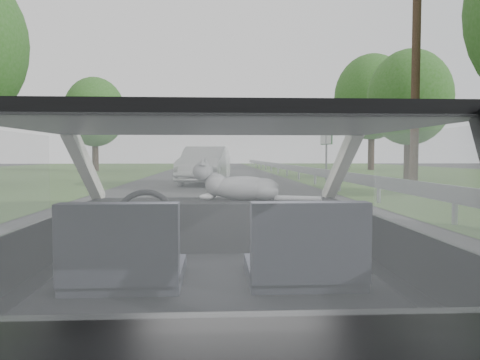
{
  "coord_description": "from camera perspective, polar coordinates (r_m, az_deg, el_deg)",
  "views": [
    {
      "loc": [
        -0.0,
        -2.34,
        1.29
      ],
      "look_at": [
        0.16,
        0.6,
        1.13
      ],
      "focal_mm": 35.0,
      "sensor_mm": 36.0,
      "label": 1
    }
  ],
  "objects": [
    {
      "name": "subject_car",
      "position": [
        2.4,
        -3.04,
        -10.47
      ],
      "size": [
        1.8,
        4.0,
        1.45
      ],
      "primitive_type": "cube",
      "color": "black",
      "rests_on": "ground"
    },
    {
      "name": "dashboard",
      "position": [
        2.99,
        -3.06,
        -5.35
      ],
      "size": [
        1.58,
        0.45,
        0.3
      ],
      "primitive_type": "cube",
      "color": "black",
      "rests_on": "subject_car"
    },
    {
      "name": "driver_seat",
      "position": [
        2.13,
        -14.0,
        -8.08
      ],
      "size": [
        0.5,
        0.72,
        0.42
      ],
      "primitive_type": "cube",
      "color": "black",
      "rests_on": "subject_car"
    },
    {
      "name": "passenger_seat",
      "position": [
        2.13,
        7.91,
        -8.02
      ],
      "size": [
        0.5,
        0.72,
        0.42
      ],
      "primitive_type": "cube",
      "color": "black",
      "rests_on": "subject_car"
    },
    {
      "name": "steering_wheel",
      "position": [
        2.72,
        -11.54,
        -4.76
      ],
      "size": [
        0.36,
        0.36,
        0.04
      ],
      "primitive_type": "torus",
      "color": "black",
      "rests_on": "dashboard"
    },
    {
      "name": "cat",
      "position": [
        2.97,
        0.36,
        -0.8
      ],
      "size": [
        0.62,
        0.33,
        0.27
      ],
      "primitive_type": "ellipsoid",
      "rotation": [
        0.0,
        0.0,
        -0.26
      ],
      "color": "#949497",
      "rests_on": "dashboard"
    },
    {
      "name": "guardrail",
      "position": [
        13.09,
        16.09,
        -0.17
      ],
      "size": [
        0.05,
        90.0,
        0.32
      ],
      "primitive_type": "cube",
      "color": "gray",
      "rests_on": "ground"
    },
    {
      "name": "other_car",
      "position": [
        20.91,
        -4.3,
        1.81
      ],
      "size": [
        2.67,
        5.32,
        1.68
      ],
      "primitive_type": "imported",
      "rotation": [
        0.0,
        0.0,
        -0.13
      ],
      "color": "silver",
      "rests_on": "ground"
    },
    {
      "name": "highway_sign",
      "position": [
        23.77,
        10.48,
        2.77
      ],
      "size": [
        0.45,
        0.92,
        2.39
      ],
      "primitive_type": "cube",
      "rotation": [
        0.0,
        0.0,
        0.39
      ],
      "color": "#094710",
      "rests_on": "ground"
    },
    {
      "name": "utility_pole",
      "position": [
        17.37,
        20.65,
        13.16
      ],
      "size": [
        0.34,
        0.34,
        8.79
      ],
      "primitive_type": "cylinder",
      "rotation": [
        0.0,
        0.0,
        0.22
      ],
      "color": "brown",
      "rests_on": "ground"
    },
    {
      "name": "tree_2",
      "position": [
        26.74,
        19.94,
        7.31
      ],
      "size": [
        5.54,
        5.54,
        6.72
      ],
      "primitive_type": null,
      "rotation": [
        0.0,
        0.0,
        -0.3
      ],
      "color": "#255817",
      "rests_on": "ground"
    },
    {
      "name": "tree_3",
      "position": [
        42.48,
        15.76,
        7.76
      ],
      "size": [
        8.34,
        8.34,
        9.73
      ],
      "primitive_type": null,
      "rotation": [
        0.0,
        0.0,
        0.38
      ],
      "color": "#255817",
      "rests_on": "ground"
    },
    {
      "name": "tree_6",
      "position": [
        39.28,
        -17.27,
        6.34
      ],
      "size": [
        4.94,
        4.94,
        7.28
      ],
      "primitive_type": null,
      "rotation": [
        0.0,
        0.0,
        -0.03
      ],
      "color": "#255817",
      "rests_on": "ground"
    }
  ]
}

